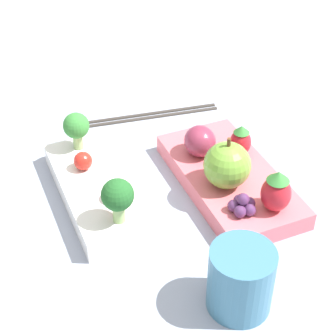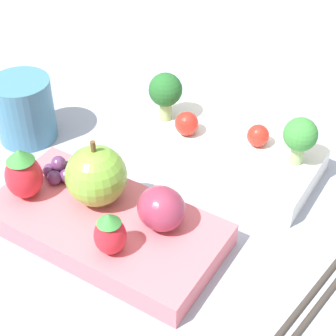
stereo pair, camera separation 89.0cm
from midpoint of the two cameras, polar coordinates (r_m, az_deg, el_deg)
ground_plane at (r=0.44m, az=30.49°, el=-47.33°), size 4.00×4.00×0.00m
bento_box_savoury at (r=0.45m, az=36.09°, el=-38.51°), size 0.21×0.13×0.03m
bento_box_fruit at (r=0.42m, az=24.65°, el=-56.65°), size 0.23×0.14×0.02m
broccoli_floret_0 at (r=0.39m, az=27.29°, el=-33.55°), size 0.04×0.04×0.05m
broccoli_floret_1 at (r=0.45m, az=49.90°, el=-36.27°), size 0.03×0.03×0.05m
cherry_tomato_0 at (r=0.41m, az=31.21°, el=-37.12°), size 0.03×0.03×0.03m
cherry_tomato_1 at (r=0.45m, az=42.13°, el=-36.04°), size 0.02×0.02×0.02m
apple at (r=0.37m, az=23.75°, el=-54.17°), size 0.06×0.06×0.07m
strawberry_0 at (r=0.37m, az=5.98°, el=-55.40°), size 0.03×0.03×0.05m
strawberry_1 at (r=0.40m, az=33.66°, el=-61.59°), size 0.03×0.03×0.04m
plum at (r=0.40m, az=39.03°, el=-54.93°), size 0.04×0.04×0.04m
grape_cluster at (r=0.38m, az=11.67°, el=-51.04°), size 0.03×0.03×0.02m
drinking_cup at (r=0.39m, az=-0.68°, el=-37.02°), size 0.06×0.06×0.07m
chopsticks_pair at (r=0.51m, az=59.79°, el=-51.53°), size 0.02×0.21×0.01m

